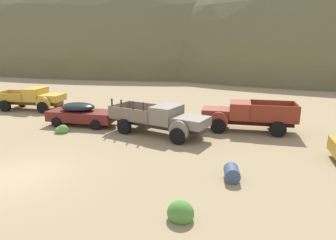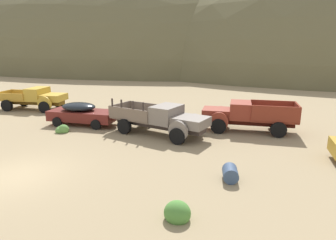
{
  "view_description": "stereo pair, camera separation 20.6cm",
  "coord_description": "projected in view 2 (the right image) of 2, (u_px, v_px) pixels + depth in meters",
  "views": [
    {
      "loc": [
        9.73,
        -9.15,
        5.5
      ],
      "look_at": [
        4.37,
        7.42,
        1.03
      ],
      "focal_mm": 31.8,
      "sensor_mm": 36.0,
      "label": 1
    },
    {
      "loc": [
        9.92,
        -9.09,
        5.5
      ],
      "look_at": [
        4.37,
        7.42,
        1.03
      ],
      "focal_mm": 31.8,
      "sensor_mm": 36.0,
      "label": 2
    }
  ],
  "objects": [
    {
      "name": "ground_plane",
      "position": [
        17.0,
        176.0,
        12.78
      ],
      "size": [
        300.0,
        300.0,
        0.0
      ],
      "primitive_type": "plane",
      "color": "#998460"
    },
    {
      "name": "hill_far_left",
      "position": [
        130.0,
        64.0,
        81.77
      ],
      "size": [
        117.54,
        71.37,
        47.89
      ],
      "primitive_type": "ellipsoid",
      "color": "brown",
      "rests_on": "ground"
    },
    {
      "name": "hill_far_right",
      "position": [
        325.0,
        71.0,
        62.73
      ],
      "size": [
        99.69,
        63.44,
        43.27
      ],
      "primitive_type": "ellipsoid",
      "color": "brown",
      "rests_on": "ground"
    },
    {
      "name": "truck_faded_yellow",
      "position": [
        37.0,
        98.0,
        25.44
      ],
      "size": [
        5.93,
        3.05,
        1.89
      ],
      "rotation": [
        0.0,
        0.0,
        0.14
      ],
      "color": "brown",
      "rests_on": "ground"
    },
    {
      "name": "car_oxblood",
      "position": [
        85.0,
        113.0,
        20.62
      ],
      "size": [
        5.04,
        2.3,
        1.57
      ],
      "rotation": [
        0.0,
        0.0,
        0.08
      ],
      "color": "maroon",
      "rests_on": "ground"
    },
    {
      "name": "truck_primer_gray",
      "position": [
        165.0,
        120.0,
        18.18
      ],
      "size": [
        6.62,
        3.53,
        2.16
      ],
      "rotation": [
        0.0,
        0.0,
        -0.24
      ],
      "color": "#3D322D",
      "rests_on": "ground"
    },
    {
      "name": "truck_rust_red",
      "position": [
        243.0,
        116.0,
        19.19
      ],
      "size": [
        6.01,
        2.7,
        1.91
      ],
      "rotation": [
        0.0,
        0.0,
        3.23
      ],
      "color": "#42140D",
      "rests_on": "ground"
    },
    {
      "name": "oil_drum_spare",
      "position": [
        230.0,
        173.0,
        12.28
      ],
      "size": [
        0.79,
        0.98,
        0.63
      ],
      "color": "#384C6B",
      "rests_on": "ground"
    },
    {
      "name": "bush_back_edge",
      "position": [
        141.0,
        117.0,
        22.08
      ],
      "size": [
        1.28,
        1.4,
        0.98
      ],
      "color": "olive",
      "rests_on": "ground"
    },
    {
      "name": "bush_front_left",
      "position": [
        178.0,
        213.0,
        9.57
      ],
      "size": [
        0.89,
        0.8,
        0.82
      ],
      "color": "#4C8438",
      "rests_on": "ground"
    },
    {
      "name": "bush_between_trucks",
      "position": [
        62.0,
        130.0,
        19.05
      ],
      "size": [
        0.86,
        0.74,
        0.66
      ],
      "color": "#5B8E42",
      "rests_on": "ground"
    }
  ]
}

